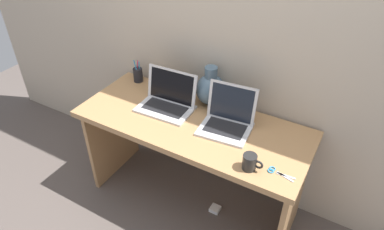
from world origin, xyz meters
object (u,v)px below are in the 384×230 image
object	(u,v)px
green_vase	(210,89)
pen_cup	(138,75)
laptop_left	(168,98)
laptop_right	(228,117)
coffee_mug	(250,162)
power_brick	(215,209)
scissors	(276,172)

from	to	relation	value
green_vase	pen_cup	xyz separation A→B (m)	(-0.59, -0.01, -0.06)
laptop_left	laptop_right	bearing A→B (deg)	0.47
laptop_right	coffee_mug	distance (m)	0.38
coffee_mug	power_brick	xyz separation A→B (m)	(-0.28, 0.21, -0.77)
coffee_mug	scissors	distance (m)	0.15
pen_cup	scissors	world-z (taller)	pen_cup
laptop_left	power_brick	size ratio (longest dim) A/B	5.24
coffee_mug	pen_cup	distance (m)	1.15
green_vase	coffee_mug	world-z (taller)	green_vase
power_brick	pen_cup	bearing A→B (deg)	163.37
green_vase	laptop_left	bearing A→B (deg)	-141.06
laptop_left	coffee_mug	distance (m)	0.74
pen_cup	green_vase	bearing A→B (deg)	0.91
green_vase	laptop_right	bearing A→B (deg)	-39.23
laptop_right	power_brick	world-z (taller)	laptop_right
laptop_left	green_vase	xyz separation A→B (m)	(0.22, 0.18, 0.05)
scissors	power_brick	world-z (taller)	scissors
pen_cup	laptop_right	bearing A→B (deg)	-11.51
green_vase	power_brick	bearing A→B (deg)	-51.58
green_vase	pen_cup	world-z (taller)	green_vase
laptop_right	green_vase	distance (m)	0.28
green_vase	scissors	xyz separation A→B (m)	(0.61, -0.41, -0.11)
laptop_left	scissors	bearing A→B (deg)	-15.78
laptop_left	coffee_mug	bearing A→B (deg)	-21.82
scissors	green_vase	bearing A→B (deg)	145.90
laptop_left	scissors	xyz separation A→B (m)	(0.83, -0.23, -0.06)
green_vase	scissors	distance (m)	0.74
laptop_left	pen_cup	xyz separation A→B (m)	(-0.37, 0.17, -0.01)
scissors	pen_cup	bearing A→B (deg)	161.52
laptop_right	green_vase	size ratio (longest dim) A/B	1.21
laptop_left	power_brick	xyz separation A→B (m)	(0.41, -0.07, -0.79)
coffee_mug	pen_cup	xyz separation A→B (m)	(-1.07, 0.44, 0.01)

